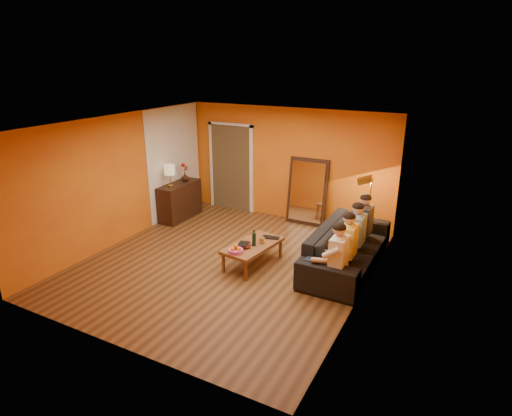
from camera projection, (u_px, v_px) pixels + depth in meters
The scene contains 27 objects.
room_shell at pixel (236, 192), 7.87m from camera, with size 5.00×5.50×2.60m.
white_accent at pixel (175, 162), 10.11m from camera, with size 0.02×1.90×2.58m, color white.
doorway_recess at pixel (234, 167), 10.66m from camera, with size 1.06×0.30×2.10m, color #3F2D19.
door_jamb_left at pixel (212, 165), 10.81m from camera, with size 0.08×0.06×2.20m, color white.
door_jamb_right at pixel (252, 171), 10.31m from camera, with size 0.08×0.06×2.20m, color white.
door_header at pixel (230, 124), 10.20m from camera, with size 1.22×0.06×0.08m, color white.
mirror_frame at pixel (307, 192), 9.69m from camera, with size 0.92×0.06×1.52m, color black.
mirror_glass at pixel (307, 192), 9.66m from camera, with size 0.78×0.02×1.36m, color white.
sideboard at pixel (180, 201), 10.13m from camera, with size 0.44×1.18×0.85m, color black.
table_lamp at pixel (170, 176), 9.65m from camera, with size 0.24×0.24×0.51m, color beige, non-canonical shape.
sofa at pixel (347, 247), 7.77m from camera, with size 1.02×2.62×0.77m, color black.
coffee_table at pixel (253, 254), 7.87m from camera, with size 0.62×1.22×0.42m, color brown, non-canonical shape.
floor_lamp at pixel (369, 213), 8.49m from camera, with size 0.30×0.24×1.44m, color #AC8E32, non-canonical shape.
dog at pixel (332, 265), 7.14m from camera, with size 0.39×0.61×0.72m, color #936542, non-canonical shape.
person_far_left at pixel (338, 259), 6.80m from camera, with size 0.70×0.44×1.22m, color white, non-canonical shape.
person_mid_left at pixel (348, 246), 7.26m from camera, with size 0.70×0.44×1.22m, color #E9C74D, non-canonical shape.
person_mid_right at pixel (357, 235), 7.72m from camera, with size 0.70×0.44×1.22m, color #7EA1C3, non-canonical shape.
person_far_right at pixel (364, 225), 8.18m from camera, with size 0.70×0.44×1.22m, color #313136, non-canonical shape.
fruit_bowl at pixel (236, 248), 7.44m from camera, with size 0.26×0.26×0.16m, color #C5458B, non-canonical shape.
wine_bottle at pixel (254, 238), 7.69m from camera, with size 0.07×0.07×0.31m, color black.
tumbler at pixel (262, 240), 7.83m from camera, with size 0.11×0.11×0.10m, color #B27F3F.
laptop at pixel (270, 238), 8.01m from camera, with size 0.33×0.21×0.03m, color black.
book_lower at pixel (239, 245), 7.71m from camera, with size 0.20×0.27×0.03m, color black.
book_mid at pixel (240, 244), 7.71m from camera, with size 0.18×0.25×0.02m, color #A72113.
book_upper at pixel (239, 243), 7.69m from camera, with size 0.18×0.24×0.02m, color black.
vase at pixel (185, 177), 10.16m from camera, with size 0.18×0.18×0.19m, color black.
flowers at pixel (184, 167), 10.08m from camera, with size 0.17×0.17×0.45m, color #A72113, non-canonical shape.
Camera 1 is at (3.82, -6.11, 3.65)m, focal length 30.00 mm.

